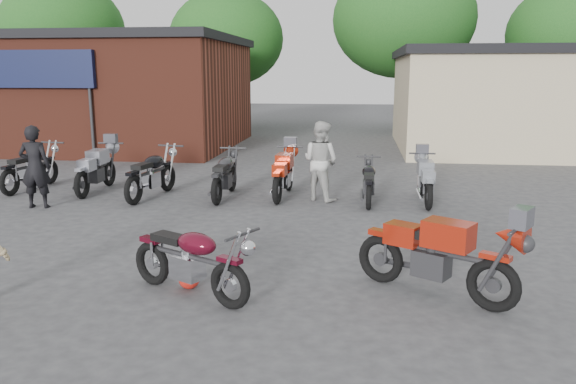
# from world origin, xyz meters

# --- Properties ---
(ground) EXTENTS (90.00, 90.00, 0.00)m
(ground) POSITION_xyz_m (0.00, 0.00, 0.00)
(ground) COLOR #39393C
(brick_building) EXTENTS (12.00, 8.00, 4.00)m
(brick_building) POSITION_xyz_m (-9.00, 14.00, 2.00)
(brick_building) COLOR #5E271B
(brick_building) RESTS_ON ground
(stucco_building) EXTENTS (10.00, 8.00, 3.50)m
(stucco_building) POSITION_xyz_m (8.50, 15.00, 1.75)
(stucco_building) COLOR tan
(stucco_building) RESTS_ON ground
(tree_0) EXTENTS (6.56, 6.56, 8.20)m
(tree_0) POSITION_xyz_m (-14.00, 22.00, 4.10)
(tree_0) COLOR #114115
(tree_0) RESTS_ON ground
(tree_1) EXTENTS (5.92, 5.92, 7.40)m
(tree_1) POSITION_xyz_m (-5.00, 22.00, 3.70)
(tree_1) COLOR #114115
(tree_1) RESTS_ON ground
(tree_2) EXTENTS (7.04, 7.04, 8.80)m
(tree_2) POSITION_xyz_m (4.00, 22.00, 4.40)
(tree_2) COLOR #114115
(tree_2) RESTS_ON ground
(tree_3) EXTENTS (6.08, 6.08, 7.60)m
(tree_3) POSITION_xyz_m (12.00, 22.00, 3.80)
(tree_3) COLOR #114115
(tree_3) RESTS_ON ground
(vintage_motorcycle) EXTENTS (2.04, 1.49, 1.14)m
(vintage_motorcycle) POSITION_xyz_m (-0.17, -0.75, 0.57)
(vintage_motorcycle) COLOR #480917
(vintage_motorcycle) RESTS_ON ground
(sportbike) EXTENTS (2.23, 1.76, 1.26)m
(sportbike) POSITION_xyz_m (3.02, -0.34, 0.63)
(sportbike) COLOR #A91F0E
(sportbike) RESTS_ON ground
(helmet) EXTENTS (0.31, 0.31, 0.26)m
(helmet) POSITION_xyz_m (-0.29, -0.47, 0.13)
(helmet) COLOR red
(helmet) RESTS_ON ground
(person_dark) EXTENTS (0.71, 0.52, 1.80)m
(person_dark) POSITION_xyz_m (-4.96, 3.66, 0.90)
(person_dark) COLOR black
(person_dark) RESTS_ON ground
(person_light) EXTENTS (1.11, 1.05, 1.82)m
(person_light) POSITION_xyz_m (1.10, 5.20, 0.91)
(person_light) COLOR beige
(person_light) RESTS_ON ground
(row_bike_0) EXTENTS (0.89, 2.15, 1.22)m
(row_bike_0) POSITION_xyz_m (-6.19, 5.46, 0.61)
(row_bike_0) COLOR black
(row_bike_0) RESTS_ON ground
(row_bike_1) EXTENTS (0.76, 2.14, 1.23)m
(row_bike_1) POSITION_xyz_m (-4.44, 5.41, 0.62)
(row_bike_1) COLOR #9D9DAB
(row_bike_1) RESTS_ON ground
(row_bike_2) EXTENTS (1.04, 2.24, 1.25)m
(row_bike_2) POSITION_xyz_m (-2.84, 4.96, 0.63)
(row_bike_2) COLOR black
(row_bike_2) RESTS_ON ground
(row_bike_3) EXTENTS (0.68, 2.06, 1.19)m
(row_bike_3) POSITION_xyz_m (-1.14, 5.15, 0.60)
(row_bike_3) COLOR #252528
(row_bike_3) RESTS_ON ground
(row_bike_4) EXTENTS (0.78, 2.12, 1.21)m
(row_bike_4) POSITION_xyz_m (0.22, 5.41, 0.61)
(row_bike_4) COLOR #A5230D
(row_bike_4) RESTS_ON ground
(row_bike_5) EXTENTS (0.60, 1.82, 1.05)m
(row_bike_5) POSITION_xyz_m (2.20, 5.06, 0.53)
(row_bike_5) COLOR black
(row_bike_5) RESTS_ON ground
(row_bike_6) EXTENTS (0.65, 1.95, 1.13)m
(row_bike_6) POSITION_xyz_m (3.47, 5.23, 0.56)
(row_bike_6) COLOR gray
(row_bike_6) RESTS_ON ground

